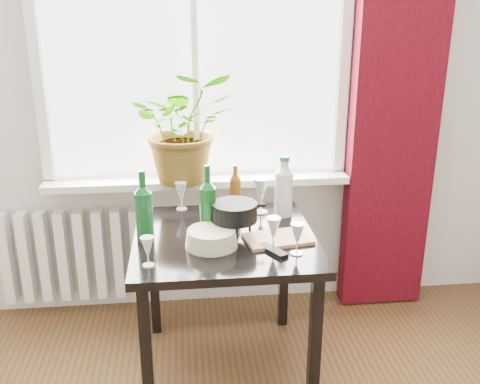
{
  "coord_description": "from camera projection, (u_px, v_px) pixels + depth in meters",
  "views": [
    {
      "loc": [
        -0.08,
        -0.77,
        1.76
      ],
      "look_at": [
        0.17,
        1.55,
        0.95
      ],
      "focal_mm": 40.0,
      "sensor_mm": 36.0,
      "label": 1
    }
  ],
  "objects": [
    {
      "name": "tv_remote",
      "position": [
        273.0,
        251.0,
        2.35
      ],
      "size": [
        0.12,
        0.16,
        0.02
      ],
      "primitive_type": "cube",
      "rotation": [
        0.0,
        0.0,
        0.51
      ],
      "color": "black",
      "rests_on": "table"
    },
    {
      "name": "table",
      "position": [
        225.0,
        253.0,
        2.56
      ],
      "size": [
        0.85,
        0.85,
        0.74
      ],
      "color": "black",
      "rests_on": "ground"
    },
    {
      "name": "wine_bottle_left",
      "position": [
        144.0,
        206.0,
        2.42
      ],
      "size": [
        0.1,
        0.1,
        0.34
      ],
      "primitive_type": null,
      "rotation": [
        0.0,
        0.0,
        -0.37
      ],
      "color": "#0D451A",
      "rests_on": "table"
    },
    {
      "name": "wineglass_far_right",
      "position": [
        297.0,
        239.0,
        2.31
      ],
      "size": [
        0.06,
        0.06,
        0.15
      ],
      "primitive_type": null,
      "rotation": [
        0.0,
        0.0,
        -0.03
      ],
      "color": "silver",
      "rests_on": "table"
    },
    {
      "name": "cleaning_bottle",
      "position": [
        284.0,
        185.0,
        2.72
      ],
      "size": [
        0.1,
        0.1,
        0.33
      ],
      "primitive_type": null,
      "rotation": [
        0.0,
        0.0,
        0.1
      ],
      "color": "silver",
      "rests_on": "table"
    },
    {
      "name": "potted_plant",
      "position": [
        185.0,
        127.0,
        2.89
      ],
      "size": [
        0.58,
        0.52,
        0.61
      ],
      "primitive_type": "imported",
      "rotation": [
        0.0,
        0.0,
        0.08
      ],
      "color": "#1E7122",
      "rests_on": "windowsill"
    },
    {
      "name": "windowsill",
      "position": [
        198.0,
        181.0,
        3.05
      ],
      "size": [
        1.72,
        0.2,
        0.04
      ],
      "color": "silver",
      "rests_on": "ground"
    },
    {
      "name": "fondue_pot",
      "position": [
        235.0,
        220.0,
        2.49
      ],
      "size": [
        0.25,
        0.22,
        0.17
      ],
      "primitive_type": null,
      "rotation": [
        0.0,
        0.0,
        -0.01
      ],
      "color": "black",
      "rests_on": "table"
    },
    {
      "name": "plate_stack",
      "position": [
        211.0,
        238.0,
        2.4
      ],
      "size": [
        0.29,
        0.29,
        0.08
      ],
      "primitive_type": "cylinder",
      "rotation": [
        0.0,
        0.0,
        -0.27
      ],
      "color": "beige",
      "rests_on": "table"
    },
    {
      "name": "wineglass_front_left",
      "position": [
        148.0,
        251.0,
        2.21
      ],
      "size": [
        0.07,
        0.07,
        0.13
      ],
      "primitive_type": null,
      "rotation": [
        0.0,
        0.0,
        -0.41
      ],
      "color": "white",
      "rests_on": "table"
    },
    {
      "name": "cutting_board",
      "position": [
        278.0,
        239.0,
        2.47
      ],
      "size": [
        0.33,
        0.24,
        0.02
      ],
      "primitive_type": "cube",
      "rotation": [
        0.0,
        0.0,
        0.17
      ],
      "color": "#AE784E",
      "rests_on": "table"
    },
    {
      "name": "wineglass_back_center",
      "position": [
        261.0,
        195.0,
        2.78
      ],
      "size": [
        0.09,
        0.09,
        0.19
      ],
      "primitive_type": null,
      "rotation": [
        0.0,
        0.0,
        -0.14
      ],
      "color": "silver",
      "rests_on": "table"
    },
    {
      "name": "wineglass_front_right",
      "position": [
        274.0,
        233.0,
        2.36
      ],
      "size": [
        0.08,
        0.08,
        0.15
      ],
      "primitive_type": null,
      "rotation": [
        0.0,
        0.0,
        0.29
      ],
      "color": "silver",
      "rests_on": "table"
    },
    {
      "name": "window",
      "position": [
        194.0,
        39.0,
        2.87
      ],
      "size": [
        1.72,
        0.08,
        1.62
      ],
      "color": "white",
      "rests_on": "ground"
    },
    {
      "name": "wine_bottle_right",
      "position": [
        208.0,
        200.0,
        2.49
      ],
      "size": [
        0.09,
        0.09,
        0.34
      ],
      "primitive_type": null,
      "rotation": [
        0.0,
        0.0,
        -0.21
      ],
      "color": "#0D4714",
      "rests_on": "table"
    },
    {
      "name": "bottle_amber",
      "position": [
        235.0,
        187.0,
        2.83
      ],
      "size": [
        0.06,
        0.06,
        0.24
      ],
      "primitive_type": null,
      "rotation": [
        0.0,
        0.0,
        -0.01
      ],
      "color": "brown",
      "rests_on": "table"
    },
    {
      "name": "radiator",
      "position": [
        73.0,
        255.0,
        3.15
      ],
      "size": [
        0.8,
        0.1,
        0.55
      ],
      "color": "white",
      "rests_on": "ground"
    },
    {
      "name": "curtain",
      "position": [
        397.0,
        95.0,
        2.99
      ],
      "size": [
        0.5,
        0.12,
        2.56
      ],
      "color": "#36040C",
      "rests_on": "ground"
    },
    {
      "name": "wineglass_back_left",
      "position": [
        181.0,
        196.0,
        2.83
      ],
      "size": [
        0.07,
        0.07,
        0.15
      ],
      "primitive_type": null,
      "rotation": [
        0.0,
        0.0,
        0.11
      ],
      "color": "silver",
      "rests_on": "table"
    }
  ]
}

